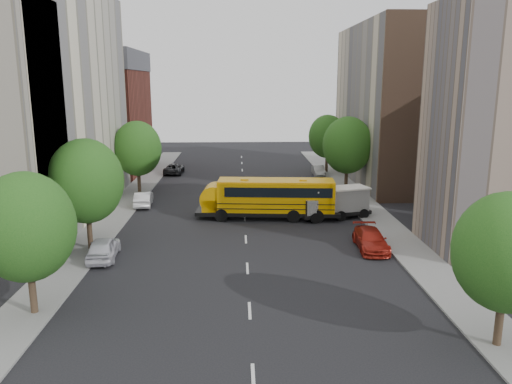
{
  "coord_description": "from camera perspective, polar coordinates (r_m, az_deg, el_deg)",
  "views": [
    {
      "loc": [
        -0.54,
        -37.95,
        11.64
      ],
      "look_at": [
        0.91,
        2.0,
        2.77
      ],
      "focal_mm": 35.0,
      "sensor_mm": 36.0,
      "label": 1
    }
  ],
  "objects": [
    {
      "name": "street_tree_5",
      "position": [
        65.35,
        8.15,
        6.3
      ],
      "size": [
        4.86,
        4.86,
        7.51
      ],
      "color": "#38281C",
      "rests_on": "ground"
    },
    {
      "name": "parked_car_0",
      "position": [
        35.05,
        -17.05,
        -6.14
      ],
      "size": [
        2.15,
        4.6,
        1.52
      ],
      "primitive_type": "imported",
      "rotation": [
        0.0,
        0.0,
        3.22
      ],
      "color": "silver",
      "rests_on": "ground"
    },
    {
      "name": "building_right_far",
      "position": [
        60.9,
        15.87,
        9.57
      ],
      "size": [
        10.0,
        22.0,
        18.0
      ],
      "primitive_type": "cube",
      "color": "beige",
      "rests_on": "ground"
    },
    {
      "name": "street_tree_3",
      "position": [
        24.14,
        26.77,
        -6.19
      ],
      "size": [
        4.61,
        4.61,
        7.11
      ],
      "color": "#38281C",
      "rests_on": "ground"
    },
    {
      "name": "building_left_cream",
      "position": [
        47.32,
        -24.08,
        9.46
      ],
      "size": [
        10.0,
        26.0,
        20.0
      ],
      "primitive_type": "cube",
      "color": "beige",
      "rests_on": "ground"
    },
    {
      "name": "street_tree_2",
      "position": [
        53.42,
        -13.4,
        4.85
      ],
      "size": [
        4.99,
        4.99,
        7.71
      ],
      "color": "#38281C",
      "rests_on": "ground"
    },
    {
      "name": "building_right_sidewall",
      "position": [
        50.54,
        19.68,
        8.81
      ],
      "size": [
        10.1,
        0.3,
        18.0
      ],
      "primitive_type": "cube",
      "color": "brown",
      "rests_on": "ground"
    },
    {
      "name": "parked_car_3",
      "position": [
        36.33,
        12.97,
        -5.33
      ],
      "size": [
        2.15,
        4.95,
        1.42
      ],
      "primitive_type": "imported",
      "rotation": [
        0.0,
        0.0,
        -0.03
      ],
      "color": "maroon",
      "rests_on": "ground"
    },
    {
      "name": "lane_markings",
      "position": [
        49.34,
        -1.39,
        -1.13
      ],
      "size": [
        0.15,
        64.0,
        0.01
      ],
      "primitive_type": "cube",
      "color": "silver",
      "rests_on": "ground"
    },
    {
      "name": "ground",
      "position": [
        39.69,
        -1.21,
        -4.54
      ],
      "size": [
        120.0,
        120.0,
        0.0
      ],
      "primitive_type": "plane",
      "color": "black",
      "rests_on": "ground"
    },
    {
      "name": "street_tree_0",
      "position": [
        27.05,
        -24.8,
        -3.66
      ],
      "size": [
        4.8,
        4.8,
        7.41
      ],
      "color": "#38281C",
      "rests_on": "ground"
    },
    {
      "name": "sidewalk_left",
      "position": [
        45.81,
        -15.87,
        -2.61
      ],
      "size": [
        3.0,
        80.0,
        0.12
      ],
      "primitive_type": "cube",
      "color": "slate",
      "rests_on": "ground"
    },
    {
      "name": "school_bus",
      "position": [
        43.04,
        1.21,
        -0.5
      ],
      "size": [
        12.55,
        3.86,
        3.49
      ],
      "rotation": [
        0.0,
        0.0,
        -0.08
      ],
      "color": "black",
      "rests_on": "ground"
    },
    {
      "name": "safari_truck",
      "position": [
        43.69,
        8.97,
        -1.16
      ],
      "size": [
        6.64,
        3.82,
        2.69
      ],
      "rotation": [
        0.0,
        0.0,
        0.27
      ],
      "color": "black",
      "rests_on": "ground"
    },
    {
      "name": "building_left_redbrick",
      "position": [
        68.41,
        -17.02,
        7.67
      ],
      "size": [
        10.0,
        15.0,
        13.0
      ],
      "primitive_type": "cube",
      "color": "maroon",
      "rests_on": "ground"
    },
    {
      "name": "building_right_near",
      "position": [
        38.37,
        27.01,
        6.47
      ],
      "size": [
        10.0,
        7.0,
        17.0
      ],
      "primitive_type": "cube",
      "color": "gray",
      "rests_on": "ground"
    },
    {
      "name": "parked_car_4",
      "position": [
        52.96,
        8.12,
        0.47
      ],
      "size": [
        1.74,
        4.16,
        1.41
      ],
      "primitive_type": "imported",
      "rotation": [
        0.0,
        0.0,
        -0.02
      ],
      "color": "#363B5F",
      "rests_on": "ground"
    },
    {
      "name": "parked_car_5",
      "position": [
        63.48,
        7.15,
        2.44
      ],
      "size": [
        1.34,
        3.85,
        1.27
      ],
      "primitive_type": "imported",
      "rotation": [
        0.0,
        0.0,
        0.0
      ],
      "color": "gray",
      "rests_on": "ground"
    },
    {
      "name": "sidewalk_right",
      "position": [
        46.08,
        13.15,
        -2.37
      ],
      "size": [
        3.0,
        80.0,
        0.12
      ],
      "primitive_type": "cube",
      "color": "slate",
      "rests_on": "ground"
    },
    {
      "name": "parked_car_2",
      "position": [
        65.16,
        -9.34,
        2.66
      ],
      "size": [
        2.36,
        4.89,
        1.34
      ],
      "primitive_type": "imported",
      "rotation": [
        0.0,
        0.0,
        3.11
      ],
      "color": "black",
      "rests_on": "ground"
    },
    {
      "name": "parked_car_1",
      "position": [
        48.77,
        -12.73,
        -0.75
      ],
      "size": [
        1.86,
        4.42,
        1.42
      ],
      "primitive_type": "imported",
      "rotation": [
        0.0,
        0.0,
        3.23
      ],
      "color": "silver",
      "rests_on": "ground"
    },
    {
      "name": "street_tree_1",
      "position": [
        36.15,
        -18.87,
        1.17
      ],
      "size": [
        5.12,
        5.12,
        7.9
      ],
      "color": "#38281C",
      "rests_on": "ground"
    },
    {
      "name": "street_tree_4",
      "position": [
        53.61,
        10.41,
        5.28
      ],
      "size": [
        5.25,
        5.25,
        8.1
      ],
      "color": "#38281C",
      "rests_on": "ground"
    }
  ]
}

